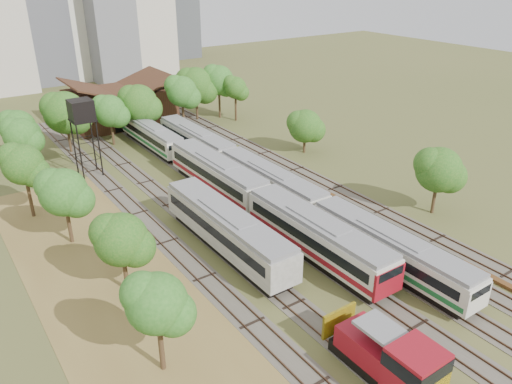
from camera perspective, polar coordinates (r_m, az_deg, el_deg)
ground at (r=43.53m, az=15.45°, el=-10.73°), size 240.00×240.00×0.00m
dry_grass_patch at (r=39.88m, az=-11.86°, el=-14.00°), size 14.00×60.00×0.04m
tracks at (r=59.58m, az=-3.28°, el=0.43°), size 24.60×80.00×0.19m
railcar_red_set at (r=51.36m, az=0.58°, el=-1.17°), size 3.23×34.57×4.00m
railcar_green_set at (r=56.29m, az=1.74°, el=1.00°), size 2.89×52.08×3.57m
railcar_rear at (r=73.77m, az=-11.82°, el=6.31°), size 2.74×16.08×3.39m
shunter_locomotive at (r=34.17m, az=15.40°, el=-18.08°), size 3.01×8.10×3.94m
old_grey_coach at (r=46.16m, az=-3.34°, el=-4.30°), size 3.28×18.00×4.06m
water_tower at (r=64.22m, az=-19.32°, el=8.59°), size 2.78×2.78×9.66m
rail_pile_far at (r=59.68m, az=7.29°, el=0.39°), size 0.44×6.98×0.23m
maintenance_shed at (r=86.86m, az=-15.23°, el=9.56°), size 16.45×11.55×7.58m
tree_band_left at (r=44.25m, az=-19.35°, el=-2.96°), size 7.55×56.93×8.01m
tree_band_far at (r=78.39m, az=-12.85°, el=10.32°), size 37.32×10.18×8.92m
tree_band_right at (r=65.45m, az=8.92°, el=6.80°), size 5.28×45.04×7.41m
tower_far_right at (r=145.98m, az=-9.85°, el=20.43°), size 12.00×12.00×28.00m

